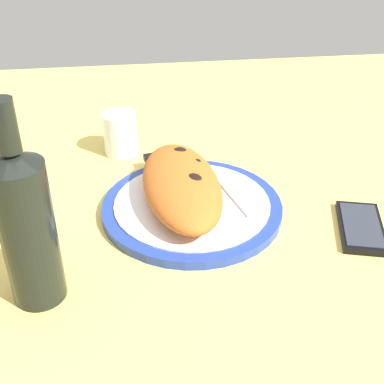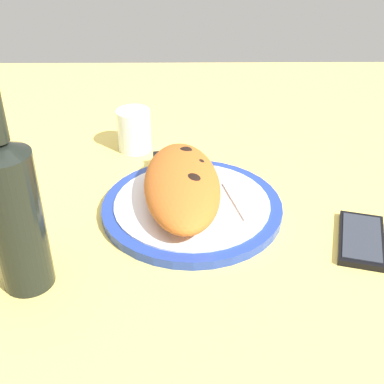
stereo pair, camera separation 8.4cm
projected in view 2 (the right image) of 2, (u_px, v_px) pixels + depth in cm
name	position (u px, v px, depth cm)	size (l,w,h in cm)	color
ground_plane	(192.00, 219.00, 86.96)	(150.00, 150.00, 3.00)	#EACC60
plate	(192.00, 207.00, 85.67)	(29.68, 29.68, 1.84)	#233D99
calzone	(182.00, 184.00, 84.21)	(27.39, 13.85, 5.93)	#C16023
fork	(229.00, 190.00, 87.94)	(15.24, 5.28, 0.40)	silver
knife	(166.00, 176.00, 91.34)	(23.11, 6.68, 1.20)	silver
smartphone	(361.00, 239.00, 78.92)	(14.27, 9.85, 1.16)	black
water_glass	(134.00, 132.00, 102.82)	(6.62, 6.62, 8.35)	silver
wine_bottle	(15.00, 214.00, 65.75)	(6.96, 6.96, 27.99)	black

